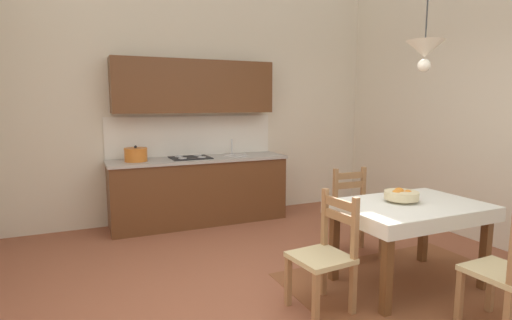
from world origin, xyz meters
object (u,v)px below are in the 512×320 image
dining_chair_kitchen_side (356,214)px  fruit_bowl (401,195)px  pendant_lamp (425,50)px  dining_chair_tv_side (325,255)px  dining_table (409,219)px  kitchen_cabinetry (198,161)px  dining_chair_camera_side (507,273)px

dining_chair_kitchen_side → fruit_bowl: 0.81m
pendant_lamp → dining_chair_kitchen_side: bearing=94.0°
pendant_lamp → dining_chair_tv_side: bearing=-175.1°
dining_table → dining_chair_kitchen_side: 0.82m
dining_chair_tv_side → fruit_bowl: (0.89, 0.14, 0.37)m
kitchen_cabinetry → pendant_lamp: bearing=-64.4°
kitchen_cabinetry → dining_table: 2.93m
dining_chair_camera_side → fruit_bowl: 1.02m
kitchen_cabinetry → dining_table: kitchen_cabinetry is taller
dining_chair_tv_side → dining_chair_camera_side: bearing=-39.2°
dining_chair_camera_side → dining_chair_kitchen_side: 1.67m
fruit_bowl → dining_chair_camera_side: bearing=-84.2°
kitchen_cabinetry → dining_chair_camera_side: bearing=-70.8°
dining_chair_tv_side → dining_table: bearing=3.8°
kitchen_cabinetry → fruit_bowl: bearing=-66.3°
kitchen_cabinetry → pendant_lamp: pendant_lamp is taller
kitchen_cabinetry → dining_table: bearing=-66.3°
dining_table → dining_chair_tv_side: size_ratio=1.39×
dining_table → dining_chair_camera_side: bearing=-85.9°
dining_chair_tv_side → pendant_lamp: bearing=4.9°
dining_chair_camera_side → dining_chair_kitchen_side: (-0.02, 1.67, 0.00)m
dining_chair_kitchen_side → dining_chair_camera_side: bearing=-89.3°
dining_table → dining_chair_tv_side: 0.94m
dining_chair_camera_side → pendant_lamp: (0.04, 0.89, 1.64)m
dining_chair_tv_side → fruit_bowl: bearing=8.9°
fruit_bowl → pendant_lamp: bearing=-21.8°
kitchen_cabinetry → dining_chair_kitchen_side: size_ratio=2.56×
dining_chair_tv_side → fruit_bowl: 0.98m
dining_chair_camera_side → dining_chair_tv_side: bearing=140.8°
dining_chair_kitchen_side → dining_chair_tv_side: same height
fruit_bowl → pendant_lamp: (0.13, -0.05, 1.27)m
kitchen_cabinetry → dining_chair_camera_side: (1.23, -3.54, -0.41)m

